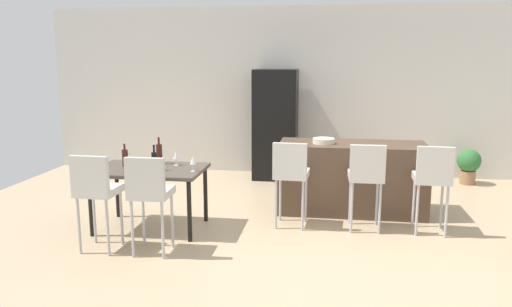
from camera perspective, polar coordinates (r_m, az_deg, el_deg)
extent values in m
plane|color=tan|center=(6.11, 7.83, -8.42)|extent=(10.00, 10.00, 0.00)
cube|color=beige|center=(8.73, 8.35, 7.07)|extent=(10.00, 0.12, 2.90)
cube|color=#4C3828|center=(6.68, 10.93, -2.73)|extent=(1.90, 0.77, 0.92)
cube|color=beige|center=(5.96, 4.12, -2.33)|extent=(0.42, 0.42, 0.08)
cube|color=beige|center=(5.75, 3.91, -0.57)|extent=(0.40, 0.08, 0.36)
cylinder|color=#B2B2B7|center=(6.22, 2.82, -5.03)|extent=(0.03, 0.03, 0.61)
cylinder|color=#B2B2B7|center=(6.18, 5.76, -5.18)|extent=(0.03, 0.03, 0.61)
cylinder|color=#B2B2B7|center=(5.92, 2.32, -5.86)|extent=(0.03, 0.03, 0.61)
cylinder|color=#B2B2B7|center=(5.87, 5.41, -6.03)|extent=(0.03, 0.03, 0.61)
cube|color=beige|center=(5.96, 12.53, -2.56)|extent=(0.41, 0.41, 0.08)
cube|color=beige|center=(5.75, 12.76, -0.82)|extent=(0.40, 0.07, 0.36)
cylinder|color=#B2B2B7|center=(6.19, 10.80, -5.30)|extent=(0.03, 0.03, 0.61)
cylinder|color=#B2B2B7|center=(6.21, 13.76, -5.35)|extent=(0.03, 0.03, 0.61)
cylinder|color=#B2B2B7|center=(5.88, 10.96, -6.16)|extent=(0.03, 0.03, 0.61)
cylinder|color=#B2B2B7|center=(5.91, 14.08, -6.21)|extent=(0.03, 0.03, 0.61)
cube|color=beige|center=(6.06, 19.59, -2.72)|extent=(0.41, 0.41, 0.08)
cube|color=beige|center=(5.85, 19.97, -1.00)|extent=(0.40, 0.08, 0.36)
cylinder|color=#B2B2B7|center=(6.27, 17.72, -5.40)|extent=(0.03, 0.03, 0.61)
cylinder|color=#B2B2B7|center=(6.32, 20.61, -5.46)|extent=(0.03, 0.03, 0.61)
cylinder|color=#B2B2B7|center=(5.97, 18.08, -6.25)|extent=(0.03, 0.03, 0.61)
cylinder|color=#B2B2B7|center=(6.02, 21.12, -6.30)|extent=(0.03, 0.03, 0.61)
cube|color=#4C4238|center=(5.96, -12.19, -1.85)|extent=(1.28, 0.84, 0.04)
cylinder|color=black|center=(6.59, -15.70, -4.12)|extent=(0.05, 0.05, 0.70)
cylinder|color=black|center=(6.21, -5.85, -4.66)|extent=(0.05, 0.05, 0.70)
cylinder|color=black|center=(5.97, -18.53, -5.84)|extent=(0.05, 0.05, 0.70)
cylinder|color=black|center=(5.55, -7.69, -6.62)|extent=(0.05, 0.05, 0.70)
cube|color=beige|center=(5.45, -17.67, -4.07)|extent=(0.41, 0.41, 0.08)
cube|color=beige|center=(5.25, -18.67, -2.20)|extent=(0.40, 0.07, 0.36)
cylinder|color=#B2B2B7|center=(5.75, -18.14, -6.90)|extent=(0.03, 0.03, 0.61)
cylinder|color=#B2B2B7|center=(5.61, -15.25, -7.18)|extent=(0.03, 0.03, 0.61)
cylinder|color=#B2B2B7|center=(5.49, -19.74, -7.85)|extent=(0.03, 0.03, 0.61)
cylinder|color=#B2B2B7|center=(5.34, -16.74, -8.19)|extent=(0.03, 0.03, 0.61)
cube|color=beige|center=(5.22, -11.97, -4.42)|extent=(0.41, 0.41, 0.08)
cube|color=beige|center=(5.02, -12.71, -2.49)|extent=(0.40, 0.07, 0.36)
cylinder|color=#B2B2B7|center=(5.52, -12.85, -7.37)|extent=(0.03, 0.03, 0.61)
cylinder|color=#B2B2B7|center=(5.42, -9.65, -7.59)|extent=(0.03, 0.03, 0.61)
cylinder|color=#B2B2B7|center=(5.24, -14.07, -8.43)|extent=(0.03, 0.03, 0.61)
cylinder|color=#B2B2B7|center=(5.13, -10.71, -8.69)|extent=(0.03, 0.03, 0.61)
cylinder|color=#471E19|center=(6.11, -14.87, -0.50)|extent=(0.07, 0.07, 0.20)
cylinder|color=#471E19|center=(6.08, -14.93, 0.77)|extent=(0.02, 0.02, 0.07)
cylinder|color=black|center=(5.80, -11.64, -0.91)|extent=(0.06, 0.06, 0.21)
cylinder|color=black|center=(5.77, -11.69, 0.56)|extent=(0.02, 0.02, 0.09)
cylinder|color=#471E19|center=(6.15, -11.10, -0.07)|extent=(0.07, 0.07, 0.24)
cylinder|color=#471E19|center=(6.12, -11.16, 1.46)|extent=(0.03, 0.03, 0.09)
cylinder|color=silver|center=(5.70, -7.27, -2.04)|extent=(0.06, 0.06, 0.00)
cylinder|color=silver|center=(5.69, -7.28, -1.63)|extent=(0.01, 0.01, 0.08)
cone|color=silver|center=(5.68, -7.30, -0.79)|extent=(0.07, 0.07, 0.09)
cylinder|color=silver|center=(6.43, -14.63, -0.84)|extent=(0.06, 0.06, 0.00)
cylinder|color=silver|center=(6.42, -14.65, -0.48)|extent=(0.01, 0.01, 0.08)
cone|color=silver|center=(6.41, -14.69, 0.27)|extent=(0.07, 0.07, 0.09)
cylinder|color=silver|center=(6.05, -9.18, -1.34)|extent=(0.06, 0.06, 0.00)
cylinder|color=silver|center=(6.04, -9.19, -0.95)|extent=(0.01, 0.01, 0.08)
cone|color=silver|center=(6.03, -9.21, -0.16)|extent=(0.07, 0.07, 0.09)
cube|color=black|center=(8.39, 2.28, 3.39)|extent=(0.72, 0.68, 1.84)
cylinder|color=beige|center=(6.50, 7.80, 1.45)|extent=(0.28, 0.28, 0.07)
cylinder|color=#996B4C|center=(8.77, 23.22, -2.54)|extent=(0.24, 0.24, 0.22)
sphere|color=#2D6B33|center=(8.71, 23.35, -0.76)|extent=(0.37, 0.37, 0.37)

